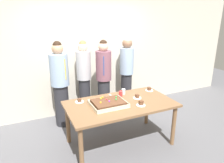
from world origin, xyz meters
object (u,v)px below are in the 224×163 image
object	(u,v)px
plated_slice_near_left	(149,90)
drink_cup_nearest	(121,94)
drink_cup_middle	(123,92)
cake_server_utensil	(112,96)
sheet_cake	(108,103)
plated_slice_far_left	(79,101)
person_far_right_suit	(84,78)
party_table	(120,108)
person_striped_tie_right	(60,84)
plated_slice_far_right	(141,104)
plated_slice_near_right	(137,97)
person_serving_front	(104,80)
person_green_shirt_behind	(127,72)

from	to	relation	value
plated_slice_near_left	drink_cup_nearest	xyz separation A→B (m)	(-0.64, -0.03, 0.03)
drink_cup_middle	cake_server_utensil	distance (m)	0.25
sheet_cake	drink_cup_nearest	bearing A→B (deg)	36.01
sheet_cake	drink_cup_nearest	distance (m)	0.44
plated_slice_far_left	drink_cup_middle	bearing A→B (deg)	1.37
cake_server_utensil	person_far_right_suit	distance (m)	0.94
sheet_cake	plated_slice_far_left	xyz separation A→B (m)	(-0.40, 0.32, -0.02)
drink_cup_nearest	person_far_right_suit	size ratio (longest dim) A/B	0.06
sheet_cake	cake_server_utensil	world-z (taller)	sheet_cake
party_table	person_striped_tie_right	xyz separation A→B (m)	(-0.79, 1.09, 0.20)
party_table	person_far_right_suit	world-z (taller)	person_far_right_suit
plated_slice_far_right	drink_cup_middle	xyz separation A→B (m)	(-0.03, 0.56, 0.03)
person_striped_tie_right	plated_slice_near_right	bearing A→B (deg)	20.93
plated_slice_near_right	plated_slice_far_left	bearing A→B (deg)	165.32
party_table	drink_cup_nearest	distance (m)	0.33
plated_slice_far_right	person_far_right_suit	size ratio (longest dim) A/B	0.09
plated_slice_far_left	person_striped_tie_right	size ratio (longest dim) A/B	0.09
plated_slice_near_right	cake_server_utensil	size ratio (longest dim) A/B	0.75
plated_slice_near_right	plated_slice_far_right	world-z (taller)	plated_slice_far_right
party_table	plated_slice_far_left	size ratio (longest dim) A/B	12.10
drink_cup_middle	person_striped_tie_right	distance (m)	1.27
plated_slice_far_right	drink_cup_middle	distance (m)	0.56
plated_slice_near_left	person_serving_front	world-z (taller)	person_serving_front
plated_slice_near_right	plated_slice_far_right	distance (m)	0.30
cake_server_utensil	person_striped_tie_right	world-z (taller)	person_striped_tie_right
party_table	person_far_right_suit	bearing A→B (deg)	101.25
plated_slice_far_right	person_serving_front	xyz separation A→B (m)	(-0.19, 1.16, 0.10)
drink_cup_nearest	drink_cup_middle	xyz separation A→B (m)	(0.10, 0.08, 0.00)
plated_slice_near_left	plated_slice_near_right	world-z (taller)	plated_slice_near_left
drink_cup_nearest	cake_server_utensil	world-z (taller)	drink_cup_nearest
plated_slice_near_right	person_serving_front	distance (m)	0.93
drink_cup_nearest	person_serving_front	size ratio (longest dim) A/B	0.06
person_striped_tie_right	party_table	bearing A→B (deg)	8.43
plated_slice_far_left	person_striped_tie_right	distance (m)	0.79
plated_slice_near_left	drink_cup_middle	xyz separation A→B (m)	(-0.54, 0.05, 0.03)
sheet_cake	drink_cup_middle	distance (m)	0.57
plated_slice_far_right	party_table	bearing A→B (deg)	140.38
plated_slice_near_right	person_green_shirt_behind	xyz separation A→B (m)	(0.39, 1.13, 0.12)
sheet_cake	party_table	bearing A→B (deg)	-1.05
party_table	plated_slice_near_left	distance (m)	0.83
plated_slice_near_right	person_green_shirt_behind	world-z (taller)	person_green_shirt_behind
plated_slice_near_right	cake_server_utensil	bearing A→B (deg)	144.57
party_table	person_green_shirt_behind	size ratio (longest dim) A/B	1.05
drink_cup_middle	cake_server_utensil	xyz separation A→B (m)	(-0.25, -0.01, -0.05)
drink_cup_middle	person_green_shirt_behind	xyz separation A→B (m)	(0.52, 0.86, 0.09)
sheet_cake	plated_slice_near_left	size ratio (longest dim) A/B	3.79
plated_slice_far_left	person_serving_front	size ratio (longest dim) A/B	0.09
plated_slice_far_left	drink_cup_nearest	bearing A→B (deg)	-4.44
plated_slice_near_right	person_green_shirt_behind	size ratio (longest dim) A/B	0.09
plated_slice_near_left	cake_server_utensil	world-z (taller)	plated_slice_near_left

